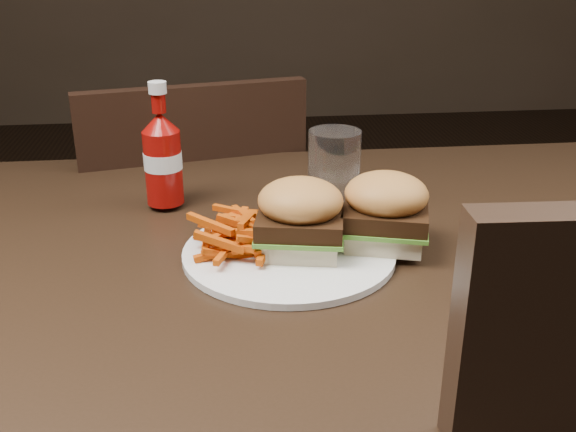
{
  "coord_description": "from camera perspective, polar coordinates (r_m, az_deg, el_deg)",
  "views": [
    {
      "loc": [
        -0.09,
        -0.75,
        1.12
      ],
      "look_at": [
        -0.0,
        -0.01,
        0.8
      ],
      "focal_mm": 42.0,
      "sensor_mm": 36.0,
      "label": 1
    }
  ],
  "objects": [
    {
      "name": "chair_far",
      "position": [
        1.49,
        -8.59,
        -4.72
      ],
      "size": [
        0.5,
        0.5,
        0.04
      ],
      "primitive_type": "cube",
      "rotation": [
        0.0,
        0.0,
        3.36
      ],
      "color": "black",
      "rests_on": "ground"
    },
    {
      "name": "dining_table",
      "position": [
        0.85,
        0.21,
        -4.09
      ],
      "size": [
        1.2,
        0.8,
        0.04
      ],
      "primitive_type": "cube",
      "color": "black",
      "rests_on": "ground"
    },
    {
      "name": "sandwich_half_b",
      "position": [
        0.85,
        8.13,
        -1.55
      ],
      "size": [
        0.11,
        0.11,
        0.02
      ],
      "primitive_type": "cube",
      "rotation": [
        0.0,
        0.0,
        -0.28
      ],
      "color": "beige",
      "rests_on": "plate"
    },
    {
      "name": "ketchup_bottle",
      "position": [
        0.97,
        -10.5,
        4.07
      ],
      "size": [
        0.06,
        0.06,
        0.11
      ],
      "primitive_type": "cylinder",
      "rotation": [
        0.0,
        0.0,
        0.13
      ],
      "color": "maroon",
      "rests_on": "dining_table"
    },
    {
      "name": "tumbler",
      "position": [
        0.96,
        3.92,
        3.86
      ],
      "size": [
        0.09,
        0.09,
        0.12
      ],
      "primitive_type": "cylinder",
      "rotation": [
        0.0,
        0.0,
        0.17
      ],
      "color": "white",
      "rests_on": "dining_table"
    },
    {
      "name": "fries_pile",
      "position": [
        0.81,
        -3.64,
        -1.48
      ],
      "size": [
        0.14,
        0.14,
        0.04
      ],
      "primitive_type": null,
      "rotation": [
        0.0,
        0.0,
        0.41
      ],
      "color": "#B43A00",
      "rests_on": "plate"
    },
    {
      "name": "plate",
      "position": [
        0.83,
        0.08,
        -3.14
      ],
      "size": [
        0.26,
        0.26,
        0.01
      ],
      "primitive_type": "cylinder",
      "color": "white",
      "rests_on": "dining_table"
    },
    {
      "name": "sandwich_half_a",
      "position": [
        0.82,
        1.03,
        -2.18
      ],
      "size": [
        0.11,
        0.1,
        0.02
      ],
      "primitive_type": "cube",
      "rotation": [
        0.0,
        0.0,
        -0.19
      ],
      "color": "beige",
      "rests_on": "plate"
    }
  ]
}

